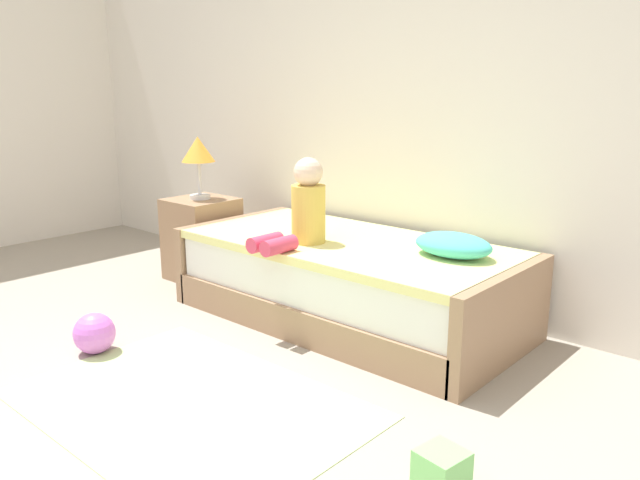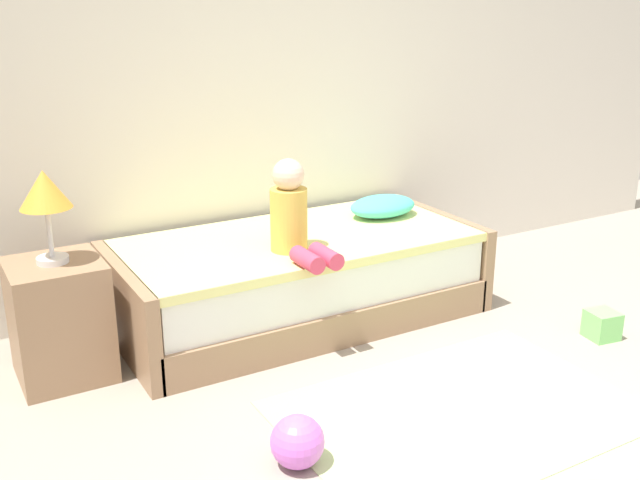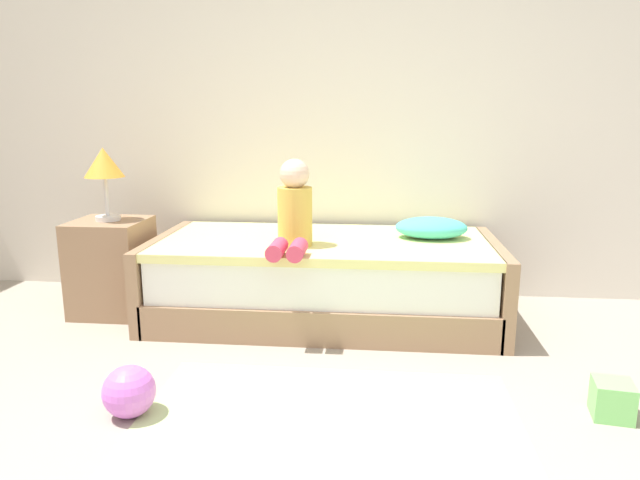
{
  "view_description": "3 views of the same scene",
  "coord_description": "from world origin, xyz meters",
  "px_view_note": "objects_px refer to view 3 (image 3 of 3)",
  "views": [
    {
      "loc": [
        2.18,
        -0.84,
        1.41
      ],
      "look_at": [
        -0.11,
        1.75,
        0.55
      ],
      "focal_mm": 35.3,
      "sensor_mm": 36.0,
      "label": 1
    },
    {
      "loc": [
        -2.01,
        -1.54,
        1.8
      ],
      "look_at": [
        -0.11,
        1.75,
        0.55
      ],
      "focal_mm": 41.41,
      "sensor_mm": 36.0,
      "label": 2
    },
    {
      "loc": [
        0.21,
        -1.4,
        1.25
      ],
      "look_at": [
        -0.11,
        1.75,
        0.55
      ],
      "focal_mm": 32.1,
      "sensor_mm": 36.0,
      "label": 3
    }
  ],
  "objects_px": {
    "table_lamp": "(104,166)",
    "toy_block": "(612,400)",
    "toy_ball": "(129,391)",
    "child_figure": "(294,212)",
    "nightstand": "(112,267)",
    "pillow": "(431,228)",
    "bed": "(324,279)"
  },
  "relations": [
    {
      "from": "child_figure",
      "to": "nightstand",
      "type": "bearing_deg",
      "value": 171.15
    },
    {
      "from": "nightstand",
      "to": "toy_ball",
      "type": "xyz_separation_m",
      "value": [
        0.65,
        -1.24,
        -0.19
      ]
    },
    {
      "from": "bed",
      "to": "toy_block",
      "type": "height_order",
      "value": "bed"
    },
    {
      "from": "toy_ball",
      "to": "child_figure",
      "type": "bearing_deg",
      "value": 62.55
    },
    {
      "from": "nightstand",
      "to": "toy_ball",
      "type": "height_order",
      "value": "nightstand"
    },
    {
      "from": "bed",
      "to": "table_lamp",
      "type": "bearing_deg",
      "value": -178.22
    },
    {
      "from": "nightstand",
      "to": "table_lamp",
      "type": "height_order",
      "value": "table_lamp"
    },
    {
      "from": "table_lamp",
      "to": "toy_block",
      "type": "distance_m",
      "value": 2.99
    },
    {
      "from": "nightstand",
      "to": "toy_block",
      "type": "xyz_separation_m",
      "value": [
        2.67,
        -1.05,
        -0.22
      ]
    },
    {
      "from": "toy_ball",
      "to": "toy_block",
      "type": "xyz_separation_m",
      "value": [
        2.02,
        0.19,
        -0.03
      ]
    },
    {
      "from": "bed",
      "to": "pillow",
      "type": "xyz_separation_m",
      "value": [
        0.65,
        0.1,
        0.32
      ]
    },
    {
      "from": "table_lamp",
      "to": "pillow",
      "type": "height_order",
      "value": "table_lamp"
    },
    {
      "from": "table_lamp",
      "to": "child_figure",
      "type": "distance_m",
      "value": 1.23
    },
    {
      "from": "toy_ball",
      "to": "toy_block",
      "type": "distance_m",
      "value": 2.03
    },
    {
      "from": "table_lamp",
      "to": "toy_block",
      "type": "height_order",
      "value": "table_lamp"
    },
    {
      "from": "nightstand",
      "to": "bed",
      "type": "bearing_deg",
      "value": 1.78
    },
    {
      "from": "bed",
      "to": "table_lamp",
      "type": "relative_size",
      "value": 4.69
    },
    {
      "from": "toy_block",
      "to": "bed",
      "type": "bearing_deg",
      "value": 140.38
    },
    {
      "from": "nightstand",
      "to": "pillow",
      "type": "distance_m",
      "value": 2.03
    },
    {
      "from": "table_lamp",
      "to": "pillow",
      "type": "distance_m",
      "value": 2.04
    },
    {
      "from": "pillow",
      "to": "child_figure",
      "type": "bearing_deg",
      "value": -157.81
    },
    {
      "from": "toy_ball",
      "to": "bed",
      "type": "bearing_deg",
      "value": 61.37
    },
    {
      "from": "bed",
      "to": "table_lamp",
      "type": "xyz_separation_m",
      "value": [
        -1.35,
        -0.04,
        0.69
      ]
    },
    {
      "from": "toy_ball",
      "to": "toy_block",
      "type": "bearing_deg",
      "value": 5.51
    },
    {
      "from": "table_lamp",
      "to": "toy_ball",
      "type": "xyz_separation_m",
      "value": [
        0.65,
        -1.24,
        -0.83
      ]
    },
    {
      "from": "nightstand",
      "to": "pillow",
      "type": "height_order",
      "value": "pillow"
    },
    {
      "from": "bed",
      "to": "toy_block",
      "type": "xyz_separation_m",
      "value": [
        1.32,
        -1.09,
        -0.17
      ]
    },
    {
      "from": "toy_block",
      "to": "nightstand",
      "type": "bearing_deg",
      "value": 158.54
    },
    {
      "from": "pillow",
      "to": "toy_block",
      "type": "bearing_deg",
      "value": -60.81
    },
    {
      "from": "bed",
      "to": "pillow",
      "type": "distance_m",
      "value": 0.73
    },
    {
      "from": "bed",
      "to": "pillow",
      "type": "relative_size",
      "value": 4.8
    },
    {
      "from": "table_lamp",
      "to": "toy_block",
      "type": "bearing_deg",
      "value": -21.46
    }
  ]
}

